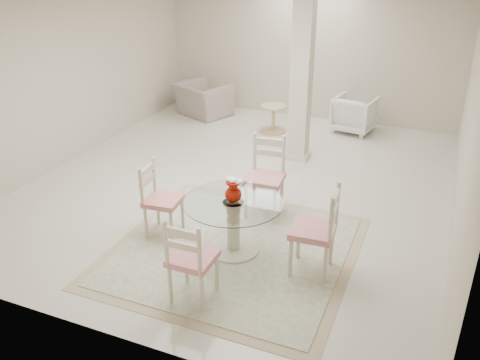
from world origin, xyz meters
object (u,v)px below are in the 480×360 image
at_px(column, 302,79).
at_px(recliner_taupe, 203,99).
at_px(dining_table, 233,226).
at_px(dining_chair_north, 266,171).
at_px(dining_chair_east, 320,225).
at_px(dining_chair_south, 189,255).
at_px(red_vase, 233,191).
at_px(dining_chair_west, 158,194).
at_px(side_table, 273,120).
at_px(armchair_white, 354,114).

relative_size(column, recliner_taupe, 2.60).
height_order(dining_table, dining_chair_north, dining_chair_north).
height_order(column, dining_chair_east, column).
bearing_deg(dining_chair_south, red_vase, -92.29).
bearing_deg(column, dining_chair_east, -69.56).
xyz_separation_m(dining_table, dining_chair_north, (0.03, 1.03, 0.29)).
height_order(column, dining_chair_west, column).
bearing_deg(recliner_taupe, dining_chair_south, 137.74).
distance_m(column, side_table, 1.73).
bearing_deg(recliner_taupe, dining_chair_east, 151.42).
bearing_deg(armchair_white, column, 79.26).
xyz_separation_m(dining_chair_west, side_table, (0.09, 4.07, -0.31)).
relative_size(red_vase, armchair_white, 0.39).
relative_size(dining_chair_north, recliner_taupe, 1.15).
relative_size(column, red_vase, 9.19).
bearing_deg(red_vase, dining_chair_south, -91.84).
distance_m(dining_chair_west, dining_chair_south, 1.44).
xyz_separation_m(dining_chair_north, recliner_taupe, (-2.65, 3.49, -0.29)).
height_order(dining_chair_north, armchair_white, dining_chair_north).
bearing_deg(red_vase, dining_chair_north, 88.58).
bearing_deg(dining_chair_east, column, -162.99).
bearing_deg(column, side_table, 127.55).
bearing_deg(dining_chair_east, dining_table, -95.03).
bearing_deg(dining_table, dining_chair_east, -1.60).
distance_m(column, red_vase, 3.10).
height_order(dining_chair_south, armchair_white, dining_chair_south).
bearing_deg(armchair_white, red_vase, 93.27).
relative_size(dining_chair_north, dining_chair_west, 1.14).
height_order(column, dining_chair_south, column).
relative_size(column, side_table, 5.19).
bearing_deg(dining_chair_south, armchair_white, -95.55).
height_order(dining_table, dining_chair_east, dining_chair_east).
xyz_separation_m(dining_table, dining_chair_west, (-1.02, 0.03, 0.21)).
bearing_deg(dining_table, dining_chair_north, 88.57).
bearing_deg(side_table, dining_chair_north, -72.73).
bearing_deg(dining_chair_west, red_vase, -96.53).
bearing_deg(dining_chair_east, red_vase, -95.22).
relative_size(red_vase, dining_chair_north, 0.25).
height_order(dining_chair_north, recliner_taupe, dining_chair_north).
distance_m(dining_chair_south, armchair_white, 5.78).
bearing_deg(dining_chair_east, dining_chair_north, -140.01).
height_order(dining_table, dining_chair_west, dining_chair_west).
distance_m(column, dining_chair_west, 3.25).
xyz_separation_m(column, armchair_white, (0.60, 1.68, -1.01)).
bearing_deg(dining_chair_west, dining_chair_north, -51.41).
distance_m(dining_chair_north, dining_chair_west, 1.45).
xyz_separation_m(red_vase, dining_chair_south, (-0.03, -1.02, -0.24)).
height_order(recliner_taupe, side_table, recliner_taupe).
xyz_separation_m(dining_chair_west, recliner_taupe, (-1.61, 4.48, -0.21)).
bearing_deg(recliner_taupe, column, 172.36).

